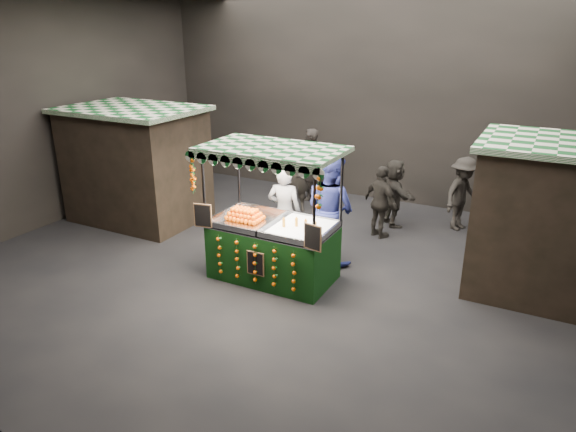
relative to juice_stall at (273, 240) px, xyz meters
The scene contains 14 objects.
ground 0.81m from the juice_stall, 63.66° to the left, with size 12.00×12.00×0.00m, color black.
market_hall 2.65m from the juice_stall, 63.66° to the left, with size 12.10×10.10×5.05m.
neighbour_stall_left 4.49m from the juice_stall, 163.39° to the left, with size 3.00×2.20×2.60m.
neighbour_stall_right 4.90m from the juice_stall, 21.35° to the left, with size 3.00×2.20×2.60m.
juice_stall is the anchor object (origin of this frame).
vendor_grey 1.04m from the juice_stall, 106.13° to the left, with size 0.73×0.56×1.82m.
vendor_blue 1.36m from the juice_stall, 63.46° to the left, with size 1.25×1.12×2.11m.
shopper_0 3.67m from the juice_stall, 109.76° to the left, with size 0.72×0.65×1.65m.
shopper_1 4.88m from the juice_stall, 37.04° to the left, with size 1.15×1.10×1.87m.
shopper_2 2.96m from the juice_stall, 68.46° to the left, with size 0.99×0.78×1.57m.
shopper_3 4.75m from the juice_stall, 57.78° to the left, with size 0.99×1.22×1.65m.
shopper_4 5.19m from the juice_stall, 147.23° to the left, with size 0.86×0.58×1.70m.
shopper_5 3.76m from the juice_stall, 72.52° to the left, with size 1.23×1.39×1.53m.
shopper_6 4.59m from the juice_stall, 107.19° to the left, with size 0.53×0.73×1.85m.
Camera 1 is at (4.00, -7.61, 4.35)m, focal length 32.35 mm.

